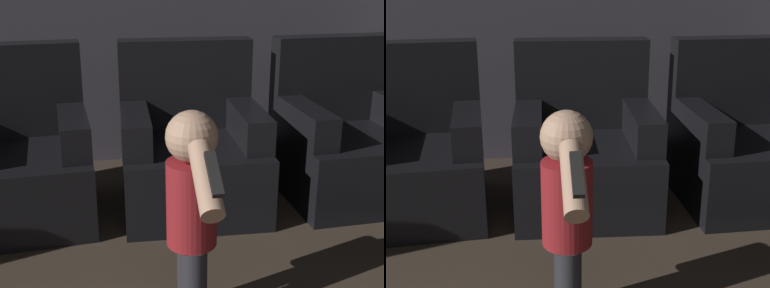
{
  "view_description": "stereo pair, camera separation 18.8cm",
  "coord_description": "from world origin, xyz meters",
  "views": [
    {
      "loc": [
        -0.15,
        0.63,
        1.45
      ],
      "look_at": [
        0.26,
        3.04,
        0.6
      ],
      "focal_mm": 50.0,
      "sensor_mm": 36.0,
      "label": 1
    },
    {
      "loc": [
        0.04,
        0.6,
        1.45
      ],
      "look_at": [
        0.26,
        3.04,
        0.6
      ],
      "focal_mm": 50.0,
      "sensor_mm": 36.0,
      "label": 2
    }
  ],
  "objects": [
    {
      "name": "armchair_right",
      "position": [
        1.37,
        3.65,
        0.33
      ],
      "size": [
        0.87,
        0.84,
        0.98
      ],
      "rotation": [
        0.0,
        0.0,
        0.05
      ],
      "color": "black",
      "rests_on": "ground_plane"
    },
    {
      "name": "armchair_left",
      "position": [
        -0.67,
        3.65,
        0.33
      ],
      "size": [
        0.9,
        0.88,
        0.98
      ],
      "rotation": [
        0.0,
        0.0,
        0.09
      ],
      "color": "black",
      "rests_on": "ground_plane"
    },
    {
      "name": "armchair_middle",
      "position": [
        0.36,
        3.65,
        0.33
      ],
      "size": [
        0.85,
        0.83,
        0.98
      ],
      "rotation": [
        0.0,
        0.0,
        -0.02
      ],
      "color": "black",
      "rests_on": "ground_plane"
    },
    {
      "name": "person_toddler",
      "position": [
        0.17,
        2.49,
        0.54
      ],
      "size": [
        0.2,
        0.63,
        0.92
      ],
      "rotation": [
        0.0,
        0.0,
        1.61
      ],
      "color": "#28282D",
      "rests_on": "ground_plane"
    }
  ]
}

